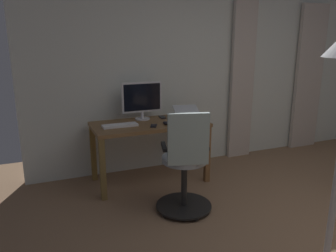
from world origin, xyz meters
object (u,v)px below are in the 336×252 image
cell_phone_by_monitor (162,117)px  mug_tea (186,111)px  computer_keyboard (120,125)px  desk (150,131)px  cell_phone_face_up (154,126)px  office_chair (185,167)px  laptop (187,116)px  computer_monitor (142,99)px  computer_mouse (166,123)px

cell_phone_by_monitor → mug_tea: size_ratio=1.05×
computer_keyboard → cell_phone_by_monitor: bearing=-159.0°
desk → cell_phone_face_up: (0.01, 0.17, 0.11)m
office_chair → laptop: (-0.38, -0.78, 0.29)m
desk → cell_phone_face_up: bearing=87.6°
computer_monitor → desk: bearing=96.0°
computer_keyboard → mug_tea: 0.95m
desk → computer_mouse: 0.24m
computer_monitor → cell_phone_by_monitor: bearing=178.2°
computer_mouse → mug_tea: size_ratio=0.73×
desk → computer_keyboard: 0.38m
cell_phone_by_monitor → mug_tea: (-0.33, 0.01, 0.05)m
desk → computer_monitor: size_ratio=2.70×
computer_keyboard → laptop: 0.81m
desk → cell_phone_by_monitor: (-0.23, -0.20, 0.11)m
computer_mouse → cell_phone_by_monitor: computer_mouse is taller
computer_keyboard → cell_phone_by_monitor: computer_keyboard is taller
mug_tea → computer_monitor: bearing=-1.6°
computer_keyboard → laptop: size_ratio=1.02×
computer_keyboard → computer_mouse: size_ratio=3.92×
computer_monitor → computer_mouse: computer_monitor is taller
computer_monitor → computer_keyboard: bearing=35.0°
mug_tea → office_chair: bearing=64.7°
computer_keyboard → cell_phone_face_up: bearing=159.3°
desk → computer_mouse: (-0.15, 0.15, 0.12)m
office_chair → cell_phone_by_monitor: office_chair is taller
computer_monitor → computer_mouse: bearing=115.6°
desk → laptop: (-0.45, 0.08, 0.15)m
computer_mouse → office_chair: bearing=83.5°
computer_monitor → cell_phone_face_up: 0.45m
cell_phone_by_monitor → laptop: bearing=136.3°
computer_monitor → cell_phone_by_monitor: computer_monitor is taller
office_chair → laptop: size_ratio=2.71×
computer_keyboard → computer_mouse: bearing=167.4°
laptop → cell_phone_by_monitor: size_ratio=2.67×
laptop → mug_tea: 0.29m
cell_phone_by_monitor → office_chair: bearing=89.2°
office_chair → mug_tea: (-0.49, -1.05, 0.29)m
cell_phone_by_monitor → computer_mouse: bearing=83.7°
computer_monitor → computer_keyboard: computer_monitor is taller
computer_monitor → laptop: (-0.47, 0.28, -0.20)m
computer_keyboard → mug_tea: (-0.92, -0.22, 0.04)m
computer_keyboard → computer_mouse: computer_mouse is taller
laptop → cell_phone_face_up: (0.45, 0.09, -0.05)m
computer_monitor → cell_phone_face_up: bearing=92.2°
computer_keyboard → cell_phone_face_up: (-0.35, 0.13, -0.01)m
cell_phone_by_monitor → computer_monitor: bearing=6.5°
computer_monitor → cell_phone_face_up: (-0.01, 0.37, -0.25)m
office_chair → computer_mouse: bearing=99.3°
cell_phone_face_up → mug_tea: 0.67m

